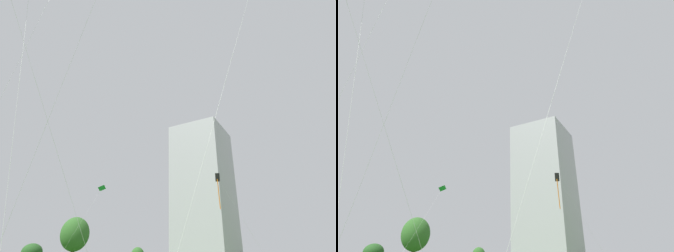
{
  "view_description": "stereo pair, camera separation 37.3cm",
  "coord_description": "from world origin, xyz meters",
  "views": [
    {
      "loc": [
        13.0,
        -8.53,
        2.15
      ],
      "look_at": [
        0.83,
        10.69,
        13.66
      ],
      "focal_mm": 29.63,
      "sensor_mm": 36.0,
      "label": 1
    },
    {
      "loc": [
        13.32,
        -8.33,
        2.15
      ],
      "look_at": [
        0.83,
        10.69,
        13.66
      ],
      "focal_mm": 29.63,
      "sensor_mm": 36.0,
      "label": 2
    }
  ],
  "objects": [
    {
      "name": "kite_flying_4",
      "position": [
        -20.81,
        24.17,
        13.59
      ],
      "size": [
        3.14,
        10.75,
        14.06
      ],
      "color": "silver",
      "rests_on": "ground"
    },
    {
      "name": "kite_flying_6",
      "position": [
        0.16,
        23.42,
        11.66
      ],
      "size": [
        4.73,
        6.96,
        12.64
      ],
      "color": "silver",
      "rests_on": "ground"
    },
    {
      "name": "park_tree_1",
      "position": [
        -22.3,
        21.28,
        6.32
      ],
      "size": [
        4.2,
        4.2,
        8.8
      ],
      "color": "brown",
      "rests_on": "ground"
    },
    {
      "name": "distant_highrise_0",
      "position": [
        -42.06,
        109.98,
        32.12
      ],
      "size": [
        25.22,
        26.83,
        64.23
      ],
      "primitive_type": "cube",
      "rotation": [
        0.0,
        0.0,
        0.06
      ],
      "color": "#A8A8AD",
      "rests_on": "ground"
    }
  ]
}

